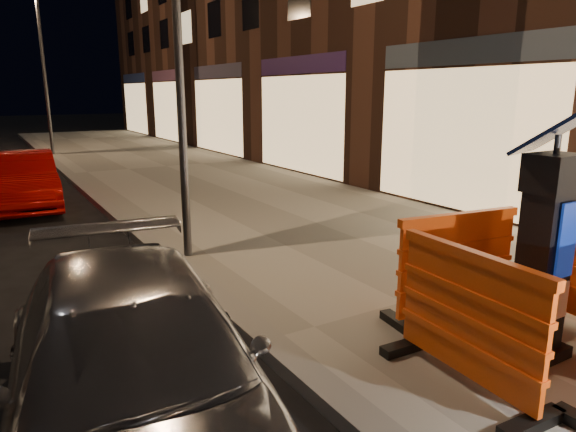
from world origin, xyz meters
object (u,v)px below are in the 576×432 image
parking_kiosk (545,247)px  car_red (26,208)px  barrier_back (456,267)px  barrier_kerbside (468,320)px

parking_kiosk → car_red: parking_kiosk is taller
car_red → parking_kiosk: bearing=-69.1°
parking_kiosk → barrier_back: parking_kiosk is taller
barrier_back → parking_kiosk: bearing=-82.0°
parking_kiosk → car_red: size_ratio=0.56×
parking_kiosk → barrier_back: (0.00, 0.95, -0.46)m
parking_kiosk → car_red: 10.79m
barrier_kerbside → car_red: barrier_kerbside is taller
barrier_back → barrier_kerbside: 1.34m
parking_kiosk → barrier_back: 1.06m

